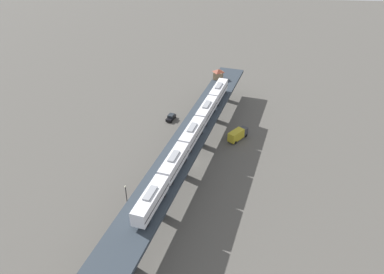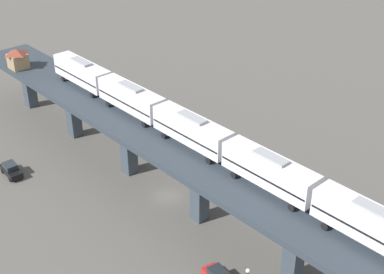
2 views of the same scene
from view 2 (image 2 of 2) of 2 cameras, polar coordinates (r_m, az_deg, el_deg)
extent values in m
plane|color=#4C4944|center=(74.45, -2.66, -6.36)|extent=(400.00, 400.00, 0.00)
cube|color=#283039|center=(69.77, -2.82, -0.68)|extent=(27.71, 91.69, 0.80)
cube|color=#333D47|center=(101.33, -17.01, 5.28)|extent=(2.14, 2.14, 8.14)
cube|color=#333D47|center=(89.12, -12.55, 2.48)|extent=(2.14, 2.14, 8.14)
cube|color=#333D47|center=(77.88, -6.78, -1.19)|extent=(2.14, 2.14, 8.14)
cube|color=#333D47|center=(68.12, 0.82, -5.97)|extent=(2.14, 2.14, 8.14)
cube|color=#333D47|center=(60.53, 10.84, -11.96)|extent=(2.14, 2.14, 8.14)
cube|color=silver|center=(85.22, -11.64, 6.80)|extent=(5.28, 12.32, 3.10)
cube|color=black|center=(85.33, -11.62, 6.61)|extent=(5.27, 12.09, 0.24)
cube|color=gray|center=(84.58, -11.76, 7.88)|extent=(2.26, 4.40, 0.36)
cylinder|color=black|center=(89.94, -12.30, 6.50)|extent=(0.39, 0.87, 0.84)
cylinder|color=black|center=(88.89, -13.61, 6.06)|extent=(0.39, 0.87, 0.84)
cylinder|color=black|center=(83.33, -9.26, 4.90)|extent=(0.39, 0.87, 0.84)
cylinder|color=black|center=(82.19, -10.62, 4.41)|extent=(0.39, 0.87, 0.84)
cube|color=silver|center=(75.52, -6.51, 4.17)|extent=(5.28, 12.32, 3.10)
cube|color=black|center=(75.64, -6.50, 3.97)|extent=(5.27, 12.09, 0.24)
cube|color=gray|center=(74.79, -6.58, 5.37)|extent=(2.26, 4.40, 0.36)
cylinder|color=black|center=(80.15, -7.55, 4.00)|extent=(0.39, 0.87, 0.84)
cylinder|color=black|center=(78.97, -8.95, 3.47)|extent=(0.39, 0.87, 0.84)
cylinder|color=black|center=(74.10, -3.73, 1.95)|extent=(0.39, 0.87, 0.84)
cylinder|color=black|center=(72.82, -5.18, 1.36)|extent=(0.39, 0.87, 0.84)
cube|color=silver|center=(66.79, 0.00, 0.77)|extent=(5.28, 12.32, 3.10)
cube|color=black|center=(66.93, 0.00, 0.55)|extent=(5.27, 12.09, 0.24)
cube|color=gray|center=(65.97, 0.00, 2.09)|extent=(2.26, 4.40, 0.36)
cylinder|color=black|center=(71.25, -1.58, 0.80)|extent=(0.39, 0.87, 0.84)
cylinder|color=black|center=(69.91, -3.05, 0.16)|extent=(0.39, 0.87, 0.84)
cylinder|color=black|center=(65.99, 3.23, -1.80)|extent=(0.39, 0.87, 0.84)
cylinder|color=black|center=(64.54, 1.75, -2.55)|extent=(0.39, 0.87, 0.84)
cube|color=silver|center=(59.46, 8.27, -3.56)|extent=(5.28, 12.32, 3.10)
cube|color=black|center=(59.63, 8.25, -3.80)|extent=(5.27, 12.09, 0.24)
cube|color=gray|center=(58.54, 8.39, -2.14)|extent=(2.26, 4.40, 0.36)
cylinder|color=black|center=(63.61, 5.94, -3.24)|extent=(0.39, 0.87, 0.84)
cylinder|color=black|center=(62.11, 4.46, -4.06)|extent=(0.39, 0.87, 0.84)
cylinder|color=black|center=(59.46, 11.97, -6.43)|extent=(0.39, 0.87, 0.84)
cylinder|color=black|center=(57.85, 10.55, -7.41)|extent=(0.39, 0.87, 0.84)
cube|color=silver|center=(54.12, 18.62, -8.80)|extent=(5.28, 12.32, 3.10)
cube|color=black|center=(54.30, 18.57, -9.05)|extent=(5.27, 12.09, 0.24)
cube|color=gray|center=(53.11, 18.92, -7.34)|extent=(2.26, 4.40, 0.36)
cylinder|color=black|center=(57.73, 15.32, -8.16)|extent=(0.39, 0.87, 0.84)
cylinder|color=black|center=(56.08, 13.96, -9.23)|extent=(0.39, 0.87, 0.84)
cube|color=#8C7251|center=(95.86, -18.06, 7.70)|extent=(3.33, 3.33, 2.50)
pyramid|color=brown|center=(95.28, -18.22, 8.65)|extent=(3.83, 3.83, 0.90)
cube|color=#1E2328|center=(60.91, 2.81, -14.30)|extent=(2.36, 2.66, 0.76)
cylinder|color=black|center=(62.83, 2.75, -14.10)|extent=(0.48, 0.70, 0.66)
cube|color=black|center=(82.69, -18.71, -3.44)|extent=(2.92, 4.72, 0.80)
cube|color=#1E2328|center=(82.41, -18.84, -2.94)|extent=(2.17, 2.56, 0.76)
cylinder|color=black|center=(84.29, -18.51, -3.06)|extent=(0.41, 0.70, 0.66)
cylinder|color=black|center=(83.86, -19.58, -3.44)|extent=(0.41, 0.70, 0.66)
cylinder|color=black|center=(81.97, -17.74, -3.91)|extent=(0.41, 0.70, 0.66)
cylinder|color=black|center=(81.53, -18.83, -4.31)|extent=(0.41, 0.70, 0.66)
cube|color=#333338|center=(90.81, -4.71, 1.95)|extent=(2.96, 2.92, 2.30)
cube|color=gold|center=(87.61, -4.17, 1.02)|extent=(4.97, 5.53, 2.70)
cylinder|color=black|center=(91.54, -4.08, 1.40)|extent=(0.88, 1.01, 1.00)
cylinder|color=black|center=(91.16, -5.29, 1.22)|extent=(0.88, 1.01, 1.00)
cylinder|color=black|center=(87.16, -3.22, -0.12)|extent=(0.88, 1.01, 1.00)
cylinder|color=black|center=(86.75, -4.55, -0.33)|extent=(0.88, 1.01, 1.00)
sphere|color=beige|center=(53.85, 5.98, -14.01)|extent=(0.44, 0.44, 0.44)
camera|label=1|loc=(72.66, 81.56, 19.61)|focal=35.00mm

